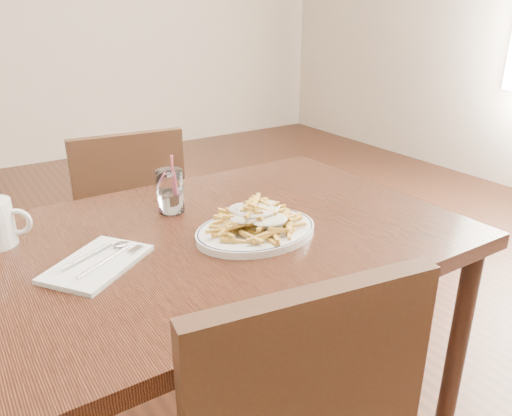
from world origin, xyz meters
TOP-DOWN VIEW (x-y plane):
  - table at (0.00, 0.00)m, footprint 1.20×0.80m
  - chair_far at (0.04, 0.76)m, footprint 0.43×0.43m
  - fries_plate at (0.08, -0.07)m, footprint 0.33×0.29m
  - loaded_fries at (0.08, -0.07)m, footprint 0.25×0.22m
  - napkin at (-0.28, -0.02)m, footprint 0.26×0.24m
  - cutlery at (-0.28, -0.01)m, footprint 0.18×0.15m
  - water_glass at (-0.03, 0.18)m, footprint 0.07×0.07m

SIDE VIEW (x-z plane):
  - chair_far at x=0.04m, z-range 0.06..0.91m
  - table at x=0.00m, z-range 0.30..1.05m
  - napkin at x=-0.28m, z-range 0.75..0.76m
  - fries_plate at x=0.08m, z-range 0.75..0.77m
  - cutlery at x=-0.28m, z-range 0.76..0.77m
  - water_glass at x=-0.03m, z-range 0.72..0.88m
  - loaded_fries at x=0.08m, z-range 0.77..0.84m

